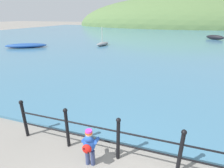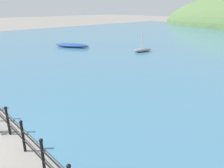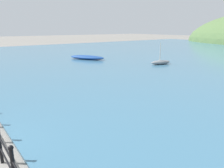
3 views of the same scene
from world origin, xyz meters
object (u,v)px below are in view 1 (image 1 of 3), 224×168
at_px(boat_far_left, 26,45).
at_px(boat_far_right, 215,37).
at_px(boat_green_fishing, 103,44).
at_px(child_in_coat, 89,145).

height_order(boat_far_left, boat_far_right, boat_far_right).
bearing_deg(boat_far_right, boat_far_left, -145.73).
bearing_deg(boat_green_fishing, boat_far_right, 37.55).
xyz_separation_m(child_in_coat, boat_far_right, (7.76, 27.49, -0.18)).
relative_size(boat_far_left, boat_far_right, 1.79).
bearing_deg(boat_far_left, boat_green_fishing, 27.57).
height_order(child_in_coat, boat_far_left, child_in_coat).
bearing_deg(boat_green_fishing, boat_far_left, -152.43).
relative_size(child_in_coat, boat_far_left, 0.22).
relative_size(boat_green_fishing, boat_far_right, 0.91).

